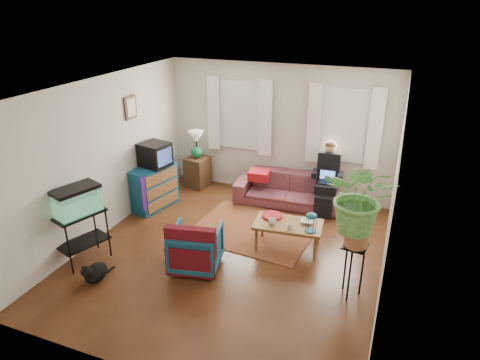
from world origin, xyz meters
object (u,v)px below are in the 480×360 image
at_px(aquarium_stand, 83,237).
at_px(coffee_table, 288,235).
at_px(armchair, 196,246).
at_px(sofa, 288,185).
at_px(dresser, 153,187).
at_px(plant_stand, 352,270).
at_px(side_table, 198,172).

xyz_separation_m(aquarium_stand, coffee_table, (2.78, 1.47, -0.18)).
height_order(aquarium_stand, armchair, aquarium_stand).
xyz_separation_m(armchair, coffee_table, (1.12, 1.01, -0.14)).
bearing_deg(coffee_table, sofa, 99.65).
distance_m(sofa, coffee_table, 1.62).
bearing_deg(dresser, plant_stand, -6.27).
bearing_deg(aquarium_stand, dresser, 109.34).
relative_size(dresser, plant_stand, 1.18).
xyz_separation_m(side_table, plant_stand, (3.54, -2.51, 0.07)).
distance_m(coffee_table, plant_stand, 1.40).
bearing_deg(aquarium_stand, plant_stand, 28.96).
height_order(sofa, coffee_table, sofa).
relative_size(side_table, aquarium_stand, 0.79).
height_order(sofa, dresser, dresser).
bearing_deg(aquarium_stand, coffee_table, 47.56).
bearing_deg(sofa, plant_stand, -61.30).
relative_size(sofa, plant_stand, 2.61).
relative_size(aquarium_stand, plant_stand, 1.05).
bearing_deg(side_table, coffee_table, -34.54).
distance_m(sofa, aquarium_stand, 3.84).
bearing_deg(aquarium_stand, armchair, 35.31).
distance_m(sofa, armchair, 2.65).
height_order(armchair, coffee_table, armchair).
bearing_deg(plant_stand, dresser, 161.16).
relative_size(armchair, plant_stand, 0.93).
height_order(side_table, armchair, armchair).
xyz_separation_m(sofa, armchair, (-0.70, -2.56, -0.04)).
bearing_deg(aquarium_stand, side_table, 103.29).
height_order(dresser, plant_stand, dresser).
height_order(coffee_table, plant_stand, plant_stand).
xyz_separation_m(sofa, aquarium_stand, (-2.36, -3.03, 0.01)).
bearing_deg(plant_stand, aquarium_stand, -170.67).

